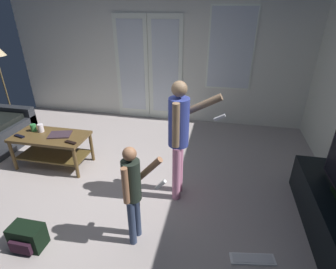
{
  "coord_description": "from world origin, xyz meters",
  "views": [
    {
      "loc": [
        1.35,
        -2.49,
        2.27
      ],
      "look_at": [
        0.78,
        0.18,
        0.89
      ],
      "focal_mm": 27.92,
      "sensor_mm": 36.0,
      "label": 1
    }
  ],
  "objects_px": {
    "coffee_table": "(52,144)",
    "backpack": "(27,237)",
    "cup_by_laptop": "(41,128)",
    "tv_stand": "(334,217)",
    "person_adult": "(180,132)",
    "person_child": "(133,188)",
    "tv_remote_black": "(19,136)",
    "laptop_closed": "(60,135)",
    "loose_keyboard": "(253,259)",
    "cup_near_edge": "(33,128)",
    "dvd_remote_slim": "(71,142)"
  },
  "relations": [
    {
      "from": "coffee_table",
      "to": "cup_by_laptop",
      "type": "distance_m",
      "value": 0.29
    },
    {
      "from": "person_adult",
      "to": "laptop_closed",
      "type": "xyz_separation_m",
      "value": [
        -1.85,
        0.34,
        -0.39
      ]
    },
    {
      "from": "cup_by_laptop",
      "to": "tv_stand",
      "type": "bearing_deg",
      "value": -10.04
    },
    {
      "from": "laptop_closed",
      "to": "dvd_remote_slim",
      "type": "bearing_deg",
      "value": -50.74
    },
    {
      "from": "backpack",
      "to": "laptop_closed",
      "type": "distance_m",
      "value": 1.6
    },
    {
      "from": "loose_keyboard",
      "to": "cup_near_edge",
      "type": "xyz_separation_m",
      "value": [
        -3.21,
        1.22,
        0.56
      ]
    },
    {
      "from": "tv_stand",
      "to": "cup_by_laptop",
      "type": "bearing_deg",
      "value": 169.96
    },
    {
      "from": "tv_stand",
      "to": "loose_keyboard",
      "type": "bearing_deg",
      "value": -148.12
    },
    {
      "from": "cup_by_laptop",
      "to": "laptop_closed",
      "type": "bearing_deg",
      "value": -8.29
    },
    {
      "from": "person_adult",
      "to": "backpack",
      "type": "height_order",
      "value": "person_adult"
    },
    {
      "from": "laptop_closed",
      "to": "dvd_remote_slim",
      "type": "height_order",
      "value": "dvd_remote_slim"
    },
    {
      "from": "tv_stand",
      "to": "tv_remote_black",
      "type": "relative_size",
      "value": 10.23
    },
    {
      "from": "tv_remote_black",
      "to": "person_child",
      "type": "bearing_deg",
      "value": -11.13
    },
    {
      "from": "tv_remote_black",
      "to": "person_adult",
      "type": "bearing_deg",
      "value": 10.04
    },
    {
      "from": "coffee_table",
      "to": "tv_stand",
      "type": "xyz_separation_m",
      "value": [
        3.73,
        -0.61,
        -0.15
      ]
    },
    {
      "from": "person_child",
      "to": "loose_keyboard",
      "type": "relative_size",
      "value": 2.46
    },
    {
      "from": "person_child",
      "to": "loose_keyboard",
      "type": "bearing_deg",
      "value": -1.0
    },
    {
      "from": "dvd_remote_slim",
      "to": "coffee_table",
      "type": "bearing_deg",
      "value": 173.35
    },
    {
      "from": "coffee_table",
      "to": "backpack",
      "type": "height_order",
      "value": "coffee_table"
    },
    {
      "from": "coffee_table",
      "to": "tv_stand",
      "type": "bearing_deg",
      "value": -9.29
    },
    {
      "from": "coffee_table",
      "to": "tv_stand",
      "type": "relative_size",
      "value": 0.63
    },
    {
      "from": "coffee_table",
      "to": "person_child",
      "type": "xyz_separation_m",
      "value": [
        1.68,
        -1.12,
        0.3
      ]
    },
    {
      "from": "person_adult",
      "to": "person_child",
      "type": "xyz_separation_m",
      "value": [
        -0.32,
        -0.81,
        -0.25
      ]
    },
    {
      "from": "coffee_table",
      "to": "backpack",
      "type": "xyz_separation_m",
      "value": [
        0.63,
        -1.44,
        -0.24
      ]
    },
    {
      "from": "coffee_table",
      "to": "tv_remote_black",
      "type": "height_order",
      "value": "tv_remote_black"
    },
    {
      "from": "backpack",
      "to": "cup_near_edge",
      "type": "distance_m",
      "value": 1.85
    },
    {
      "from": "backpack",
      "to": "tv_remote_black",
      "type": "xyz_separation_m",
      "value": [
        -1.03,
        1.31,
        0.39
      ]
    },
    {
      "from": "coffee_table",
      "to": "laptop_closed",
      "type": "bearing_deg",
      "value": 13.15
    },
    {
      "from": "cup_near_edge",
      "to": "dvd_remote_slim",
      "type": "relative_size",
      "value": 0.64
    },
    {
      "from": "tv_stand",
      "to": "loose_keyboard",
      "type": "xyz_separation_m",
      "value": [
        -0.85,
        -0.53,
        -0.22
      ]
    },
    {
      "from": "loose_keyboard",
      "to": "cup_by_laptop",
      "type": "distance_m",
      "value": 3.36
    },
    {
      "from": "coffee_table",
      "to": "backpack",
      "type": "bearing_deg",
      "value": -66.54
    },
    {
      "from": "tv_stand",
      "to": "person_adult",
      "type": "bearing_deg",
      "value": 169.93
    },
    {
      "from": "cup_near_edge",
      "to": "loose_keyboard",
      "type": "bearing_deg",
      "value": -20.86
    },
    {
      "from": "person_child",
      "to": "cup_near_edge",
      "type": "distance_m",
      "value": 2.34
    },
    {
      "from": "coffee_table",
      "to": "laptop_closed",
      "type": "relative_size",
      "value": 3.55
    },
    {
      "from": "person_adult",
      "to": "tv_remote_black",
      "type": "relative_size",
      "value": 8.97
    },
    {
      "from": "coffee_table",
      "to": "loose_keyboard",
      "type": "bearing_deg",
      "value": -21.5
    },
    {
      "from": "coffee_table",
      "to": "dvd_remote_slim",
      "type": "relative_size",
      "value": 6.45
    },
    {
      "from": "tv_stand",
      "to": "laptop_closed",
      "type": "relative_size",
      "value": 5.63
    },
    {
      "from": "coffee_table",
      "to": "person_adult",
      "type": "distance_m",
      "value": 2.09
    },
    {
      "from": "cup_by_laptop",
      "to": "tv_remote_black",
      "type": "bearing_deg",
      "value": -133.39
    },
    {
      "from": "loose_keyboard",
      "to": "dvd_remote_slim",
      "type": "xyz_separation_m",
      "value": [
        -2.45,
        0.98,
        0.51
      ]
    },
    {
      "from": "loose_keyboard",
      "to": "tv_remote_black",
      "type": "distance_m",
      "value": 3.48
    },
    {
      "from": "person_child",
      "to": "person_adult",
      "type": "bearing_deg",
      "value": 68.82
    },
    {
      "from": "backpack",
      "to": "cup_by_laptop",
      "type": "height_order",
      "value": "cup_by_laptop"
    },
    {
      "from": "coffee_table",
      "to": "backpack",
      "type": "distance_m",
      "value": 1.59
    },
    {
      "from": "cup_near_edge",
      "to": "dvd_remote_slim",
      "type": "distance_m",
      "value": 0.8
    },
    {
      "from": "person_child",
      "to": "laptop_closed",
      "type": "relative_size",
      "value": 3.63
    },
    {
      "from": "person_child",
      "to": "cup_by_laptop",
      "type": "relative_size",
      "value": 9.13
    }
  ]
}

